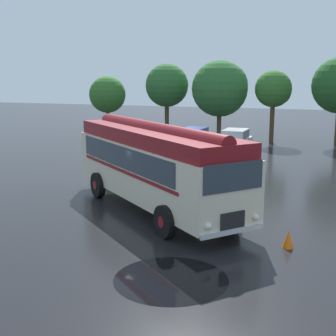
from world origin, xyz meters
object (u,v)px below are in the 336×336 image
object	(u,v)px
vintage_bus	(155,163)
car_near_left	(193,140)
car_mid_left	(235,142)
traffic_cone	(288,239)

from	to	relation	value
vintage_bus	car_near_left	distance (m)	14.56
car_mid_left	vintage_bus	bearing A→B (deg)	-90.66
car_near_left	traffic_cone	world-z (taller)	car_near_left
car_near_left	traffic_cone	distance (m)	18.71
vintage_bus	car_mid_left	xyz separation A→B (m)	(0.17, 14.36, -1.05)
car_mid_left	traffic_cone	distance (m)	17.72
vintage_bus	car_mid_left	distance (m)	14.40
car_mid_left	traffic_cone	xyz separation A→B (m)	(5.27, -16.91, -0.57)
vintage_bus	car_near_left	world-z (taller)	vintage_bus
car_mid_left	traffic_cone	size ratio (longest dim) A/B	7.67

